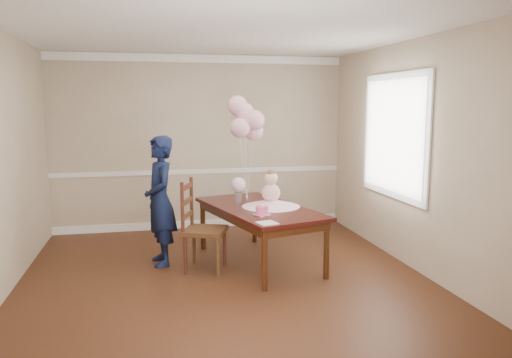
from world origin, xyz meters
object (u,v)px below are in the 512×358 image
(birthday_cake, at_px, (262,210))
(dining_table_top, at_px, (259,209))
(woman, at_px, (160,201))
(dining_chair_seat, at_px, (205,231))

(birthday_cake, bearing_deg, dining_table_top, 81.60)
(birthday_cake, relative_size, woman, 0.09)
(birthday_cake, height_order, woman, woman)
(woman, bearing_deg, dining_chair_seat, 44.96)
(dining_table_top, xyz_separation_m, dining_chair_seat, (-0.68, -0.14, -0.21))
(dining_chair_seat, relative_size, woman, 0.30)
(birthday_cake, xyz_separation_m, dining_chair_seat, (-0.61, 0.31, -0.28))
(dining_chair_seat, bearing_deg, dining_table_top, 32.56)
(dining_table_top, height_order, dining_chair_seat, dining_table_top)
(dining_table_top, distance_m, birthday_cake, 0.47)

